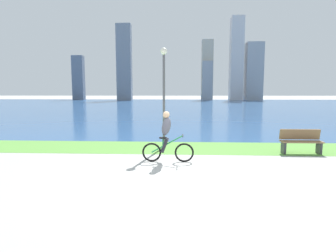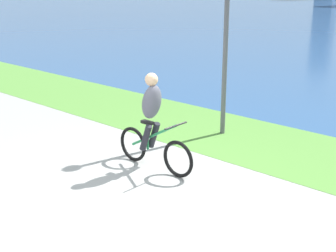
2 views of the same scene
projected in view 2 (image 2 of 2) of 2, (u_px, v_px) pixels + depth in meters
name	position (u px, v px, depth m)	size (l,w,h in m)	color
ground_plane	(124.00, 190.00, 7.25)	(300.00, 300.00, 0.00)	#9E9E99
grass_strip_bayside	(244.00, 138.00, 9.61)	(120.00, 2.63, 0.01)	#59933D
cyclist_lead	(153.00, 122.00, 7.87)	(1.70, 0.52, 1.67)	black
lamppost_tall	(227.00, 6.00, 9.15)	(0.28, 0.28, 4.04)	#595960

